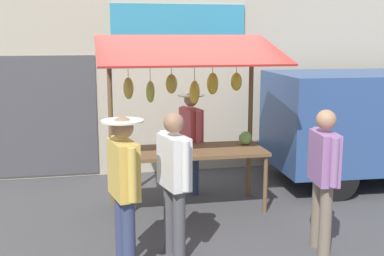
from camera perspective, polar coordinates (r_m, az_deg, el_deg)
The scene contains 7 objects.
ground_plane at distance 7.39m, azimuth -0.48°, elevation -9.15°, with size 40.00×40.00×0.00m, color #424244.
street_backdrop at distance 9.15m, azimuth -3.43°, elevation 5.56°, with size 9.00×0.30×3.40m.
market_stall at distance 7.07m, azimuth -0.43°, elevation 2.91°, with size 2.50×1.46×2.50m.
vendor_with_sunhat at distance 7.88m, azimuth -0.12°, elevation -0.73°, with size 0.42×0.68×1.61m.
shopper_in_striped_shirt at distance 5.25m, azimuth -7.79°, elevation -6.06°, with size 0.43×0.70×1.68m.
shopper_in_grey_tee at distance 5.56m, azimuth -2.06°, elevation -5.36°, with size 0.33×0.69×1.66m.
shopper_with_ponytail at distance 5.91m, azimuth 14.79°, elevation -4.70°, with size 0.28×0.71×1.67m.
Camera 1 is at (1.34, 6.82, 2.49)m, focal length 46.73 mm.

